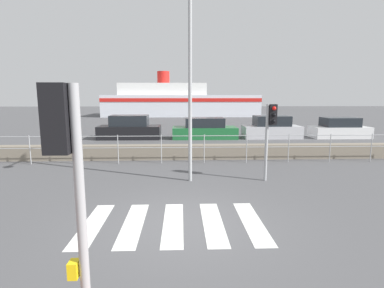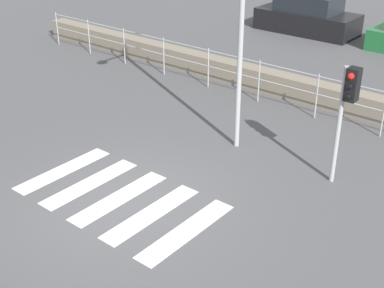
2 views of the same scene
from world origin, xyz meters
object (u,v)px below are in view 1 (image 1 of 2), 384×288
Objects in this scene: traffic_light_near at (68,168)px; parked_car_white at (339,129)px; parked_car_green at (205,130)px; traffic_light_far at (270,125)px; streetlamp at (190,65)px; parked_car_black at (130,129)px; ferry_boat at (178,102)px; parked_car_silver at (271,128)px.

parked_car_white is (12.15, 17.38, -1.55)m from traffic_light_near.
traffic_light_near is 0.77× the size of parked_car_white.
traffic_light_far is at bearing -82.66° from parked_car_green.
parked_car_green is at bearing 81.05° from traffic_light_near.
parked_car_white is (10.72, 10.70, -3.22)m from streetlamp.
traffic_light_near reaches higher than parked_car_black.
ferry_boat is at bearing 95.54° from traffic_light_far.
ferry_boat is 25.14m from parked_car_black.
traffic_light_near is at bearing -120.89° from traffic_light_far.
traffic_light_far is at bearing -58.53° from parked_car_black.
traffic_light_far is 0.67× the size of parked_car_silver.
parked_car_silver is (6.70, -24.92, -1.35)m from ferry_boat.
streetlamp is 1.41× the size of parked_car_green.
parked_car_green is (2.74, 17.38, -1.54)m from traffic_light_near.
parked_car_black is 9.72m from parked_car_silver.
ferry_boat is 5.31× the size of parked_car_black.
streetlamp reaches higher than parked_car_white.
streetlamp reaches higher than traffic_light_near.
parked_car_white is (11.50, -24.92, -1.41)m from ferry_boat.
parked_car_green is at bearing 180.00° from parked_car_silver.
traffic_light_far is 0.59× the size of parked_car_green.
parked_car_black is at bearing 109.47° from streetlamp.
traffic_light_near reaches higher than parked_car_white.
parked_car_black is at bearing 180.00° from parked_car_white.
traffic_light_near is at bearing -82.29° from parked_car_black.
traffic_light_far is 13.33m from parked_car_white.
parked_car_black reaches higher than parked_car_green.
parked_car_green is 9.41m from parked_car_white.
parked_car_black is 0.95× the size of parked_car_green.
traffic_light_far is at bearing -84.46° from ferry_boat.
parked_car_silver is (3.27, 10.54, -1.25)m from traffic_light_far.
parked_car_black is (-3.78, 10.70, -3.14)m from streetlamp.
traffic_light_far is 0.67× the size of parked_car_white.
traffic_light_near is 21.27m from parked_car_white.
streetlamp is at bearing -135.05° from parked_car_white.
traffic_light_near is 17.67m from parked_car_green.
streetlamp is at bearing -70.53° from parked_car_black.
streetlamp is 12.64m from parked_car_silver.
parked_car_silver is at bearing 61.00° from streetlamp.
parked_car_black is at bearing 180.00° from parked_car_green.
streetlamp is at bearing 77.92° from traffic_light_near.
parked_car_white is at bearing 0.00° from parked_car_silver.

